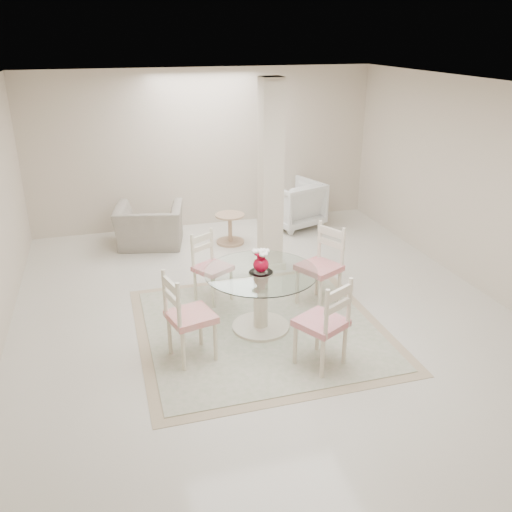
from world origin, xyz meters
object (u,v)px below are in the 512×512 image
object	(u,v)px
red_vase	(261,261)
dining_chair_north	(209,262)
dining_chair_west	(184,311)
dining_chair_south	(327,318)
armchair_white	(293,204)
dining_chair_east	(323,260)
dining_table	(261,300)
column	(271,178)
recliner_taupe	(150,226)
side_table	(230,230)

from	to	relation	value
red_vase	dining_chair_north	distance (m)	1.07
dining_chair_west	dining_chair_north	bearing A→B (deg)	-36.17
dining_chair_south	armchair_white	xyz separation A→B (m)	(1.18, 4.27, -0.18)
armchair_white	dining_chair_south	bearing A→B (deg)	55.57
dining_chair_south	armchair_white	distance (m)	4.43
dining_chair_west	dining_chair_south	size ratio (longest dim) A/B	1.00
red_vase	dining_chair_south	xyz separation A→B (m)	(0.41, -0.93, -0.29)
dining_chair_east	armchair_white	bearing A→B (deg)	140.12
dining_table	column	bearing A→B (deg)	69.19
dining_table	recliner_taupe	bearing A→B (deg)	107.35
dining_chair_west	armchair_white	distance (m)	4.52
dining_chair_north	armchair_white	distance (m)	3.14
dining_chair_east	recliner_taupe	xyz separation A→B (m)	(-1.89, 2.64, -0.27)
dining_chair_west	side_table	size ratio (longest dim) A/B	2.25
armchair_white	side_table	size ratio (longest dim) A/B	1.81
armchair_white	dining_chair_north	bearing A→B (deg)	31.20
red_vase	side_table	size ratio (longest dim) A/B	0.55
dining_chair_west	recliner_taupe	distance (m)	3.46
dining_chair_south	side_table	world-z (taller)	dining_chair_south
red_vase	dining_chair_west	world-z (taller)	dining_chair_west
dining_table	armchair_white	distance (m)	3.70
column	recliner_taupe	xyz separation A→B (m)	(-1.60, 1.36, -1.01)
dining_table	recliner_taupe	xyz separation A→B (m)	(-0.96, 3.06, -0.04)
dining_table	armchair_white	world-z (taller)	armchair_white
dining_chair_north	column	bearing A→B (deg)	4.52
column	dining_chair_east	world-z (taller)	column
red_vase	dining_chair_south	size ratio (longest dim) A/B	0.25
dining_chair_east	dining_chair_north	xyz separation A→B (m)	(-1.35, 0.51, -0.08)
red_vase	dining_chair_south	distance (m)	1.06
dining_chair_east	dining_chair_west	xyz separation A→B (m)	(-1.88, -0.81, -0.02)
armchair_white	dining_chair_west	bearing A→B (deg)	36.85
dining_chair_east	dining_chair_south	distance (m)	1.45
red_vase	dining_chair_west	xyz separation A→B (m)	(-0.94, -0.40, -0.29)
dining_chair_south	dining_chair_north	bearing A→B (deg)	-94.40
dining_chair_east	side_table	bearing A→B (deg)	167.35
armchair_white	dining_table	bearing A→B (deg)	45.47
dining_chair_east	dining_chair_south	xyz separation A→B (m)	(-0.52, -1.35, -0.02)
dining_table	dining_chair_east	xyz separation A→B (m)	(0.94, 0.41, 0.23)
dining_chair_south	dining_chair_east	bearing A→B (deg)	-139.60
dining_table	recliner_taupe	world-z (taller)	dining_table
dining_table	side_table	size ratio (longest dim) A/B	2.59
recliner_taupe	side_table	world-z (taller)	recliner_taupe
dining_chair_west	recliner_taupe	xyz separation A→B (m)	(-0.01, 3.45, -0.25)
column	red_vase	size ratio (longest dim) A/B	9.91
dining_table	side_table	distance (m)	2.84
column	dining_chair_north	distance (m)	1.55
dining_chair_east	dining_chair_north	size ratio (longest dim) A/B	1.14
dining_table	red_vase	bearing A→B (deg)	-18.43
dining_chair_east	red_vase	bearing A→B (deg)	-93.30
red_vase	recliner_taupe	world-z (taller)	red_vase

